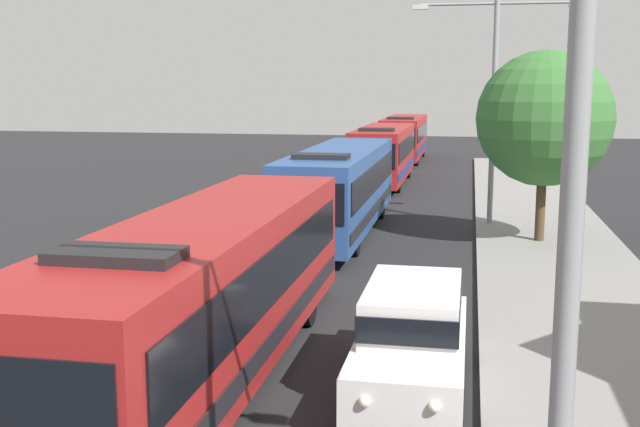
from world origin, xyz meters
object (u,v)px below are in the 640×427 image
at_px(bus_lead, 209,289).
at_px(white_suv, 412,334).
at_px(bus_fourth_in_line, 404,137).
at_px(roadside_tree, 545,119).
at_px(bus_second_in_line, 340,187).
at_px(streetlamp_mid, 494,87).
at_px(streetlamp_near, 578,96).
at_px(bus_middle, 384,153).

distance_m(bus_lead, white_suv, 3.76).
xyz_separation_m(bus_fourth_in_line, roadside_tree, (6.98, -28.40, 2.55)).
xyz_separation_m(bus_second_in_line, streetlamp_mid, (5.40, 2.22, 3.56)).
bearing_deg(roadside_tree, bus_lead, -117.16).
relative_size(bus_lead, bus_fourth_in_line, 1.10).
relative_size(bus_lead, roadside_tree, 1.96).
relative_size(bus_second_in_line, white_suv, 2.42).
bearing_deg(streetlamp_mid, streetlamp_near, -90.00).
relative_size(bus_middle, white_suv, 2.11).
height_order(bus_second_in_line, bus_fourth_in_line, same).
height_order(bus_fourth_in_line, streetlamp_near, streetlamp_near).
distance_m(bus_second_in_line, bus_middle, 14.21).
height_order(bus_lead, bus_fourth_in_line, same).
xyz_separation_m(white_suv, streetlamp_near, (1.70, -6.94, 4.26)).
xyz_separation_m(bus_second_in_line, bus_fourth_in_line, (-0.00, 27.55, -0.00)).
bearing_deg(streetlamp_near, bus_second_in_line, 104.24).
bearing_deg(bus_fourth_in_line, streetlamp_mid, -77.97).
relative_size(bus_second_in_line, bus_middle, 1.15).
height_order(bus_second_in_line, bus_middle, same).
height_order(white_suv, roadside_tree, roadside_tree).
distance_m(bus_second_in_line, roadside_tree, 7.48).
relative_size(bus_middle, roadside_tree, 1.68).
distance_m(bus_lead, roadside_tree, 15.50).
distance_m(bus_fourth_in_line, roadside_tree, 29.35).
bearing_deg(streetlamp_near, streetlamp_mid, 90.00).
bearing_deg(white_suv, streetlamp_near, -76.24).
distance_m(streetlamp_near, streetlamp_mid, 23.49).
relative_size(bus_lead, white_suv, 2.45).
bearing_deg(roadside_tree, bus_fourth_in_line, 103.81).
xyz_separation_m(bus_middle, streetlamp_near, (5.40, -35.48, 3.61)).
xyz_separation_m(bus_middle, bus_fourth_in_line, (0.00, 13.34, 0.00)).
xyz_separation_m(bus_middle, roadside_tree, (6.98, -15.06, 2.55)).
height_order(bus_middle, white_suv, bus_middle).
bearing_deg(bus_lead, bus_middle, 90.00).
distance_m(bus_fourth_in_line, white_suv, 42.05).
distance_m(bus_lead, bus_fourth_in_line, 42.00).
distance_m(bus_middle, streetlamp_mid, 13.63).
height_order(bus_second_in_line, white_suv, bus_second_in_line).
distance_m(bus_lead, streetlamp_mid, 17.88).
xyz_separation_m(bus_second_in_line, bus_middle, (-0.00, 14.21, -0.00)).
distance_m(bus_fourth_in_line, streetlamp_near, 49.25).
bearing_deg(bus_second_in_line, roadside_tree, -6.88).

